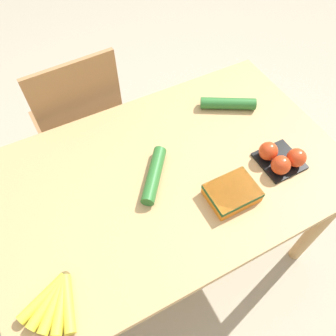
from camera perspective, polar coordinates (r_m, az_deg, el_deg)
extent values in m
plane|color=#B7A88E|center=(1.88, 0.00, -13.78)|extent=(12.00, 12.00, 0.00)
cube|color=tan|center=(1.23, 0.00, -1.21)|extent=(1.32, 0.83, 0.03)
cylinder|color=tan|center=(1.69, 24.69, -9.17)|extent=(0.06, 0.06, 0.72)
cylinder|color=tan|center=(1.72, -24.14, -7.15)|extent=(0.06, 0.06, 0.72)
cylinder|color=tan|center=(1.93, 11.13, 7.23)|extent=(0.06, 0.06, 0.72)
cube|color=#A87547|center=(1.85, -15.38, 7.64)|extent=(0.44, 0.42, 0.03)
cube|color=#A87547|center=(1.53, -14.92, 9.78)|extent=(0.39, 0.04, 0.49)
cylinder|color=#A87547|center=(2.15, -11.27, 8.17)|extent=(0.04, 0.04, 0.44)
cylinder|color=#A87547|center=(2.12, -20.11, 4.23)|extent=(0.04, 0.04, 0.44)
cylinder|color=#A87547|center=(1.94, -7.23, 1.97)|extent=(0.04, 0.04, 0.44)
cylinder|color=#A87547|center=(1.90, -16.95, -2.50)|extent=(0.04, 0.04, 0.44)
sphere|color=brown|center=(1.08, -17.48, -17.54)|extent=(0.03, 0.03, 0.03)
cylinder|color=yellow|center=(1.08, -20.89, -20.38)|extent=(0.16, 0.09, 0.03)
cylinder|color=yellow|center=(1.07, -20.15, -21.03)|extent=(0.15, 0.12, 0.03)
cylinder|color=yellow|center=(1.06, -19.22, -21.48)|extent=(0.13, 0.15, 0.03)
cylinder|color=yellow|center=(1.06, -18.18, -21.70)|extent=(0.10, 0.16, 0.03)
cylinder|color=yellow|center=(1.05, -17.08, -21.67)|extent=(0.07, 0.17, 0.03)
cube|color=black|center=(1.31, 18.81, 1.19)|extent=(0.15, 0.15, 0.01)
sphere|color=red|center=(1.25, 19.05, 0.48)|extent=(0.07, 0.07, 0.07)
sphere|color=red|center=(1.29, 21.46, 1.69)|extent=(0.07, 0.07, 0.07)
sphere|color=red|center=(1.27, 17.08, 2.83)|extent=(0.07, 0.07, 0.07)
cube|color=orange|center=(1.16, 11.09, -4.29)|extent=(0.17, 0.13, 0.05)
cube|color=#19471E|center=(1.15, 11.21, -3.89)|extent=(0.17, 0.13, 0.02)
cylinder|color=#2D702D|center=(1.18, -2.35, -1.35)|extent=(0.18, 0.21, 0.05)
cylinder|color=#2D702D|center=(1.44, 10.41, 11.00)|extent=(0.23, 0.16, 0.05)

